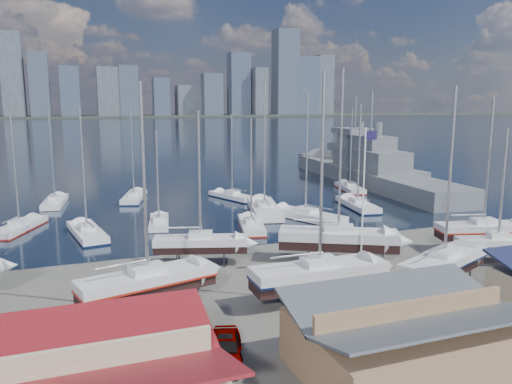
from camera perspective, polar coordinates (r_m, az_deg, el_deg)
name	(u,v)px	position (r m, az deg, el deg)	size (l,w,h in m)	color
ground	(289,277)	(42.67, 3.83, -9.69)	(1400.00, 1400.00, 0.00)	#605E59
water	(97,127)	(347.34, -17.66, 7.07)	(1400.00, 600.00, 0.40)	#182538
far_shore	(86,117)	(607.01, -18.90, 8.14)	(1400.00, 80.00, 2.20)	#2D332D
skyline	(76,82)	(600.98, -19.85, 11.71)	(639.14, 43.80, 107.69)	#475166
shed_grey	(411,334)	(29.10, 17.31, -15.24)	(12.60, 8.40, 4.17)	#8C6B4C
sailboat_cradle_1	(148,281)	(36.43, -12.24, -9.95)	(10.17, 5.14, 15.84)	#2D2D33
sailboat_cradle_2	(201,243)	(45.65, -6.34, -5.82)	(8.68, 4.75, 13.83)	#2D2D33
sailboat_cradle_3	(319,274)	(37.26, 7.27, -9.28)	(10.33, 2.92, 16.62)	#2D2D33
sailboat_cradle_4	(338,238)	(46.80, 9.37, -5.27)	(10.96, 7.71, 17.50)	#2D2D33
sailboat_cradle_5	(444,263)	(42.17, 20.70, -7.63)	(10.00, 6.30, 15.71)	#2D2D33
sailboat_cradle_6	(483,230)	(54.85, 24.54, -3.93)	(9.63, 4.86, 15.06)	#2D2D33
sailboat_cradle_7	(498,243)	(50.76, 25.92, -5.26)	(7.64, 4.17, 12.31)	#2D2D33
sailboat_moored_1	(20,228)	(63.66, -25.40, -3.76)	(5.93, 9.49, 13.76)	black
sailboat_moored_2	(55,203)	(77.77, -21.99, -1.17)	(3.69, 9.67, 14.25)	black
sailboat_moored_3	(87,234)	(58.12, -18.74, -4.55)	(4.34, 10.16, 14.71)	black
sailboat_moored_4	(159,223)	(61.12, -11.02, -3.49)	(3.61, 8.15, 11.90)	black
sailboat_moored_5	(134,198)	(77.99, -13.74, -0.71)	(5.20, 10.07, 14.49)	black
sailboat_moored_6	(251,226)	(58.54, -0.55, -3.92)	(4.58, 9.32, 13.42)	black
sailboat_moored_7	(264,211)	(66.61, 0.96, -2.20)	(6.27, 12.78, 18.60)	black
sailboat_moored_8	(232,197)	(76.85, -2.74, -0.59)	(5.55, 9.35, 13.52)	black
sailboat_moored_9	(306,217)	(63.47, 5.70, -2.86)	(7.28, 11.31, 16.62)	black
sailboat_moored_10	(357,206)	(71.44, 11.51, -1.58)	(4.40, 10.49, 15.21)	black
sailboat_moored_11	(350,189)	(85.84, 10.65, 0.36)	(4.68, 9.87, 14.22)	black
naval_ship_east	(369,175)	(94.03, 12.80, 1.95)	(12.54, 51.89, 18.62)	slate
naval_ship_west	(354,164)	(110.47, 11.10, 3.16)	(7.33, 41.26, 17.70)	slate
car_a	(225,348)	(29.46, -3.55, -17.39)	(1.88, 4.66, 1.59)	gray
car_b	(198,353)	(29.17, -6.60, -17.77)	(1.65, 4.73, 1.56)	gray
car_c	(396,307)	(35.84, 15.73, -12.58)	(2.69, 5.84, 1.62)	gray
car_d	(461,289)	(41.05, 22.36, -10.27)	(1.86, 4.57, 1.33)	gray
flagpole	(364,193)	(41.43, 12.28, -0.10)	(1.11, 0.12, 12.54)	white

